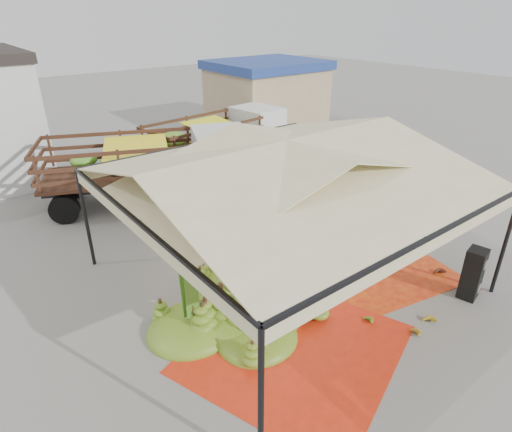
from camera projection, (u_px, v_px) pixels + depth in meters
ground at (283, 277)px, 12.20m from camera, size 90.00×90.00×0.00m
canopy_tent at (286, 168)px, 10.75m from camera, size 8.10×8.10×4.00m
building_tan at (267, 95)px, 26.01m from camera, size 6.30×5.30×4.10m
tarp_left at (296, 348)px, 9.65m from camera, size 5.51×5.38×0.01m
tarp_right at (363, 262)px, 12.90m from camera, size 4.97×5.13×0.01m
banana_heap at (247, 296)px, 10.53m from camera, size 6.09×5.54×1.07m
hand_yellow_a at (414, 332)px, 10.00m from camera, size 0.52×0.47×0.19m
hand_yellow_b at (430, 320)px, 10.37m from camera, size 0.56×0.52×0.20m
hand_red_a at (473, 288)px, 11.54m from camera, size 0.56×0.53×0.20m
hand_red_b at (440, 272)px, 12.25m from camera, size 0.58×0.56×0.20m
hand_green at (367, 320)px, 10.40m from camera, size 0.46×0.40×0.18m
hanging_bunches at (328, 175)px, 12.19m from camera, size 3.24×0.24×0.20m
speaker_stack at (473, 274)px, 11.09m from camera, size 0.59×0.54×1.42m
banana_leaves at (196, 329)px, 10.22m from camera, size 0.96×1.36×3.70m
vendor at (189, 207)px, 14.30m from camera, size 0.78×0.65×1.83m
truck_left at (157, 161)px, 16.31m from camera, size 8.11×5.49×2.64m
truck_right at (223, 134)px, 20.27m from camera, size 7.28×3.23×2.42m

